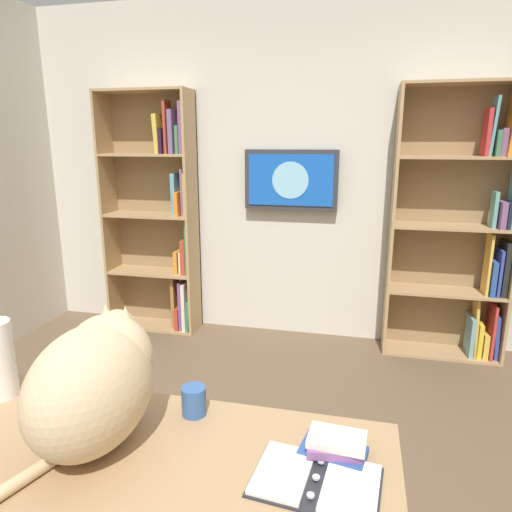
{
  "coord_description": "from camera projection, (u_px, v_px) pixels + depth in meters",
  "views": [
    {
      "loc": [
        -0.54,
        1.48,
        1.6
      ],
      "look_at": [
        0.04,
        -1.04,
        0.96
      ],
      "focal_mm": 32.01,
      "sensor_mm": 36.0,
      "label": 1
    }
  ],
  "objects": [
    {
      "name": "open_binder",
      "position": [
        316.0,
        480.0,
        1.19
      ],
      "size": [
        0.35,
        0.25,
        0.02
      ],
      "color": "#26262B",
      "rests_on": "desk"
    },
    {
      "name": "wall_back",
      "position": [
        294.0,
        174.0,
        3.68
      ],
      "size": [
        4.52,
        0.06,
        2.7
      ],
      "primitive_type": "cube",
      "color": "beige",
      "rests_on": "ground"
    },
    {
      "name": "coffee_mug",
      "position": [
        194.0,
        401.0,
        1.49
      ],
      "size": [
        0.08,
        0.08,
        0.1
      ],
      "primitive_type": "cylinder",
      "color": "#335999",
      "rests_on": "desk"
    },
    {
      "name": "wall_mounted_tv",
      "position": [
        291.0,
        180.0,
        3.61
      ],
      "size": [
        0.74,
        0.07,
        0.47
      ],
      "color": "#333338"
    },
    {
      "name": "bookshelf_left",
      "position": [
        465.0,
        229.0,
        3.33
      ],
      "size": [
        0.86,
        0.28,
        2.0
      ],
      "color": "tan",
      "rests_on": "ground"
    },
    {
      "name": "desk_book_stack",
      "position": [
        334.0,
        446.0,
        1.29
      ],
      "size": [
        0.2,
        0.14,
        0.07
      ],
      "color": "#2D4C93",
      "rests_on": "desk"
    },
    {
      "name": "cat",
      "position": [
        97.0,
        379.0,
        1.33
      ],
      "size": [
        0.32,
        0.58,
        0.38
      ],
      "color": "#D1B284",
      "rests_on": "desk"
    },
    {
      "name": "bookshelf_right",
      "position": [
        161.0,
        216.0,
        3.85
      ],
      "size": [
        0.78,
        0.28,
        2.01
      ],
      "color": "tan",
      "rests_on": "ground"
    },
    {
      "name": "desk",
      "position": [
        132.0,
        496.0,
        1.29
      ],
      "size": [
        1.48,
        0.67,
        0.74
      ],
      "color": "#A37F56",
      "rests_on": "ground"
    }
  ]
}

